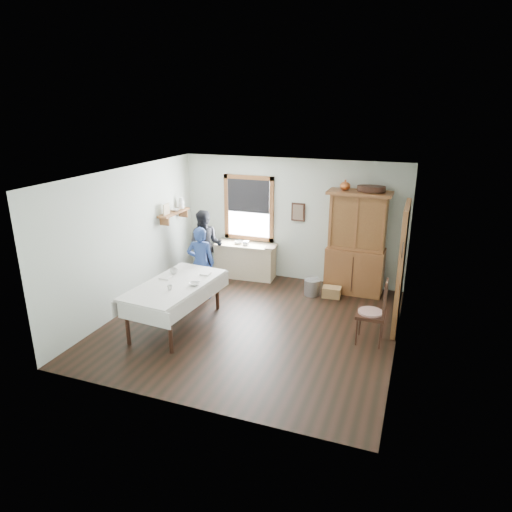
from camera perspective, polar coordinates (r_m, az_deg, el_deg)
name	(u,v)px	position (r m, az deg, el deg)	size (l,w,h in m)	color
room	(251,253)	(7.83, -0.57, 0.32)	(5.01, 5.01, 2.70)	black
window	(249,205)	(10.32, -0.91, 6.43)	(1.18, 0.07, 1.48)	white
doorway	(402,265)	(8.23, 17.82, -1.05)	(0.09, 1.14, 2.22)	#443D30
wall_shelf	(175,211)	(10.11, -10.13, 5.55)	(0.24, 1.00, 0.44)	brown
framed_picture	(298,212)	(9.99, 5.28, 5.47)	(0.30, 0.04, 0.40)	#351C12
rug_beater	(403,242)	(7.54, 17.95, 1.62)	(0.27, 0.27, 0.01)	black
work_counter	(245,261)	(10.39, -1.34, -0.58)	(1.37, 0.52, 0.79)	#C8B18B
china_hutch	(356,243)	(9.58, 12.42, 1.58)	(1.26, 0.60, 2.15)	brown
dining_table	(176,304)	(8.28, -10.00, -5.98)	(1.06, 2.01, 0.81)	silver
spindle_chair	(371,311)	(7.77, 14.21, -6.74)	(0.51, 0.51, 1.11)	#351C12
pail	(312,287)	(9.57, 6.99, -3.90)	(0.31, 0.31, 0.33)	#999CA1
wicker_basket	(332,292)	(9.54, 9.43, -4.47)	(0.37, 0.26, 0.22)	#9A7046
woman_blue	(201,266)	(9.24, -6.91, -1.21)	(0.51, 0.33, 1.39)	navy
figure_dark	(206,248)	(10.22, -6.30, 1.00)	(0.71, 0.56, 1.47)	black
table_cup_a	(174,271)	(8.56, -10.25, -1.85)	(0.13, 0.13, 0.11)	silver
table_cup_b	(170,288)	(7.85, -10.73, -3.89)	(0.09, 0.09, 0.08)	silver
table_bowl	(195,284)	(7.98, -7.68, -3.46)	(0.21, 0.21, 0.05)	silver
counter_book	(266,247)	(10.02, 1.20, 1.13)	(0.18, 0.24, 0.02)	brown
counter_bowl	(238,243)	(10.29, -2.21, 1.70)	(0.19, 0.19, 0.06)	silver
shelf_bowl	(175,210)	(10.11, -10.10, 5.70)	(0.22, 0.22, 0.05)	silver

